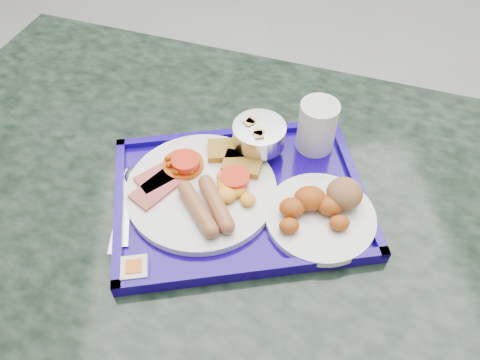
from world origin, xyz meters
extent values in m
plane|color=gray|center=(0.00, 0.00, 0.00)|extent=(6.00, 6.00, 0.00)
cylinder|color=slate|center=(-0.31, -0.83, 0.41)|extent=(0.12, 0.12, 0.76)
cube|color=black|center=(-0.31, -0.83, 0.81)|extent=(1.57, 1.33, 0.04)
cube|color=#15027F|center=(-0.29, -0.81, 0.84)|extent=(0.44, 0.34, 0.01)
cube|color=#15027F|center=(-0.30, -0.67, 0.85)|extent=(0.42, 0.05, 0.01)
cube|color=#15027F|center=(-0.28, -0.96, 0.85)|extent=(0.42, 0.05, 0.01)
cube|color=#15027F|center=(-0.08, -0.80, 0.85)|extent=(0.04, 0.31, 0.01)
cube|color=#15027F|center=(-0.49, -0.83, 0.85)|extent=(0.04, 0.31, 0.01)
cylinder|color=silver|center=(-0.35, -0.80, 0.86)|extent=(0.26, 0.26, 0.01)
cube|color=#CC5451|center=(-0.42, -0.77, 0.87)|extent=(0.10, 0.09, 0.01)
cube|color=#CC5451|center=(-0.43, -0.80, 0.87)|extent=(0.09, 0.09, 0.01)
cylinder|color=#AC4407|center=(-0.38, -0.75, 0.87)|extent=(0.07, 0.07, 0.01)
sphere|color=#AC4407|center=(-0.37, -0.75, 0.87)|extent=(0.01, 0.01, 0.01)
sphere|color=#AC4407|center=(-0.36, -0.75, 0.87)|extent=(0.01, 0.01, 0.01)
sphere|color=#AC4407|center=(-0.38, -0.76, 0.87)|extent=(0.01, 0.01, 0.01)
sphere|color=#AC4407|center=(-0.41, -0.74, 0.87)|extent=(0.01, 0.01, 0.01)
sphere|color=#AC4407|center=(-0.36, -0.75, 0.87)|extent=(0.01, 0.01, 0.01)
sphere|color=#AC4407|center=(-0.39, -0.74, 0.87)|extent=(0.01, 0.01, 0.01)
sphere|color=#AC4407|center=(-0.38, -0.75, 0.87)|extent=(0.01, 0.01, 0.01)
sphere|color=#AC4407|center=(-0.37, -0.74, 0.87)|extent=(0.01, 0.01, 0.01)
sphere|color=#AC4407|center=(-0.40, -0.76, 0.87)|extent=(0.01, 0.01, 0.01)
sphere|color=#AC4407|center=(-0.39, -0.77, 0.87)|extent=(0.01, 0.01, 0.01)
sphere|color=#AC4407|center=(-0.41, -0.76, 0.87)|extent=(0.01, 0.01, 0.01)
sphere|color=#AC4407|center=(-0.37, -0.78, 0.87)|extent=(0.01, 0.01, 0.01)
sphere|color=#AC4407|center=(-0.36, -0.75, 0.87)|extent=(0.01, 0.01, 0.01)
sphere|color=#AC4407|center=(-0.39, -0.77, 0.87)|extent=(0.01, 0.01, 0.01)
cube|color=#AD7D2B|center=(-0.31, -0.72, 0.87)|extent=(0.07, 0.05, 0.01)
cube|color=#AD7D2B|center=(-0.28, -0.76, 0.87)|extent=(0.08, 0.07, 0.01)
cylinder|color=brown|center=(-0.36, -0.86, 0.88)|extent=(0.06, 0.10, 0.03)
cylinder|color=brown|center=(-0.33, -0.85, 0.88)|extent=(0.06, 0.10, 0.03)
ellipsoid|color=#FCA52A|center=(-0.31, -0.83, 0.87)|extent=(0.03, 0.03, 0.02)
ellipsoid|color=#FCA52A|center=(-0.31, -0.81, 0.87)|extent=(0.03, 0.03, 0.02)
ellipsoid|color=#FCA52A|center=(-0.29, -0.80, 0.87)|extent=(0.03, 0.03, 0.02)
ellipsoid|color=#FCA52A|center=(-0.31, -0.79, 0.87)|extent=(0.03, 0.03, 0.02)
ellipsoid|color=#FCA52A|center=(-0.30, -0.80, 0.87)|extent=(0.03, 0.03, 0.02)
ellipsoid|color=#FCA52A|center=(-0.31, -0.81, 0.87)|extent=(0.03, 0.03, 0.02)
ellipsoid|color=#FCA52A|center=(-0.29, -0.79, 0.87)|extent=(0.03, 0.03, 0.02)
ellipsoid|color=#FCA52A|center=(-0.31, -0.81, 0.87)|extent=(0.03, 0.03, 0.02)
ellipsoid|color=#FCA52A|center=(-0.28, -0.84, 0.87)|extent=(0.03, 0.03, 0.02)
ellipsoid|color=#FCA52A|center=(-0.29, -0.82, 0.87)|extent=(0.03, 0.03, 0.02)
cylinder|color=red|center=(-0.38, -0.76, 0.88)|extent=(0.05, 0.05, 0.01)
cylinder|color=red|center=(-0.29, -0.80, 0.88)|extent=(0.05, 0.05, 0.01)
cylinder|color=silver|center=(-0.16, -0.87, 0.86)|extent=(0.18, 0.18, 0.01)
ellipsoid|color=#B24E14|center=(-0.14, -0.90, 0.87)|extent=(0.03, 0.03, 0.02)
ellipsoid|color=#B24E14|center=(-0.14, -0.87, 0.88)|extent=(0.04, 0.04, 0.03)
ellipsoid|color=#B24E14|center=(-0.18, -0.85, 0.88)|extent=(0.05, 0.04, 0.04)
ellipsoid|color=#B24E14|center=(-0.21, -0.87, 0.88)|extent=(0.04, 0.04, 0.03)
ellipsoid|color=#B24E14|center=(-0.22, -0.90, 0.87)|extent=(0.03, 0.03, 0.02)
ellipsoid|color=#8D5E38|center=(-0.12, -0.85, 0.89)|extent=(0.06, 0.06, 0.05)
cylinder|color=#AFAFB1|center=(-0.25, -0.71, 0.85)|extent=(0.06, 0.06, 0.01)
cylinder|color=#AFAFB1|center=(-0.25, -0.71, 0.86)|extent=(0.02, 0.02, 0.02)
cylinder|color=#AFAFB1|center=(-0.25, -0.71, 0.89)|extent=(0.10, 0.10, 0.04)
cube|color=gold|center=(-0.25, -0.73, 0.91)|extent=(0.02, 0.02, 0.01)
cube|color=gold|center=(-0.26, -0.70, 0.91)|extent=(0.02, 0.02, 0.01)
cube|color=gold|center=(-0.26, -0.70, 0.91)|extent=(0.02, 0.02, 0.01)
cube|color=gold|center=(-0.25, -0.73, 0.91)|extent=(0.02, 0.02, 0.01)
cylinder|color=silver|center=(-0.14, -0.70, 0.90)|extent=(0.07, 0.07, 0.10)
cylinder|color=orange|center=(-0.14, -0.70, 0.94)|extent=(0.06, 0.06, 0.01)
cube|color=#AFAFB1|center=(-0.48, -0.84, 0.85)|extent=(0.02, 0.13, 0.00)
ellipsoid|color=#AFAFB1|center=(-0.47, -0.76, 0.85)|extent=(0.03, 0.04, 0.01)
cube|color=#AFAFB1|center=(-0.49, -0.83, 0.85)|extent=(0.02, 0.18, 0.00)
cube|color=silver|center=(-0.45, -0.95, 0.86)|extent=(0.04, 0.04, 0.01)
cube|color=orange|center=(-0.45, -0.95, 0.86)|extent=(0.03, 0.03, 0.00)
camera|label=1|loc=(-0.32, -1.31, 1.48)|focal=35.00mm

